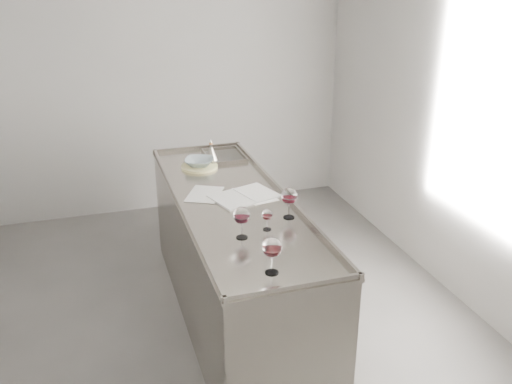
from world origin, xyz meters
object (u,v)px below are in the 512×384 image
object	(u,v)px
wine_glass_left	(242,216)
wine_glass_small	(267,216)
counter	(234,260)
notebook	(244,196)
wine_funnel	(211,153)
ceramic_bowl	(199,162)
wine_glass_right	(289,197)
wine_glass_middle	(272,248)

from	to	relation	value
wine_glass_left	wine_glass_small	distance (m)	0.19
counter	notebook	distance (m)	0.48
notebook	wine_funnel	size ratio (longest dim) A/B	2.81
notebook	ceramic_bowl	xyz separation A→B (m)	(-0.17, 0.68, 0.04)
wine_glass_small	wine_glass_right	bearing A→B (deg)	33.23
wine_glass_left	ceramic_bowl	xyz separation A→B (m)	(0.02, 1.28, -0.09)
wine_glass_left	wine_glass_middle	world-z (taller)	wine_glass_middle
wine_glass_small	ceramic_bowl	size ratio (longest dim) A/B	0.58
counter	ceramic_bowl	xyz separation A→B (m)	(-0.08, 0.72, 0.52)
ceramic_bowl	wine_funnel	distance (m)	0.21
wine_glass_right	wine_glass_small	world-z (taller)	wine_glass_right
wine_glass_middle	notebook	bearing A→B (deg)	81.77
notebook	wine_funnel	xyz separation A→B (m)	(-0.04, 0.85, 0.05)
wine_glass_left	notebook	bearing A→B (deg)	72.42
wine_glass_middle	counter	bearing A→B (deg)	86.72
ceramic_bowl	wine_glass_middle	bearing A→B (deg)	-89.26
counter	ceramic_bowl	size ratio (longest dim) A/B	10.57
notebook	wine_glass_left	bearing A→B (deg)	-125.62
wine_glass_left	wine_glass_middle	distance (m)	0.44
wine_glass_middle	wine_glass_small	size ratio (longest dim) A/B	1.55
wine_glass_small	ceramic_bowl	distance (m)	1.23
wine_glass_middle	wine_glass_right	size ratio (longest dim) A/B	1.01
wine_glass_left	wine_glass_middle	xyz separation A→B (m)	(0.04, -0.44, 0.01)
counter	wine_glass_small	xyz separation A→B (m)	(0.08, -0.50, 0.56)
counter	ceramic_bowl	distance (m)	0.89
counter	notebook	bearing A→B (deg)	21.71
ceramic_bowl	wine_funnel	xyz separation A→B (m)	(0.14, 0.16, 0.01)
wine_glass_small	ceramic_bowl	bearing A→B (deg)	97.58
wine_glass_middle	wine_glass_right	world-z (taller)	wine_glass_middle
wine_glass_middle	ceramic_bowl	xyz separation A→B (m)	(-0.02, 1.72, -0.10)
wine_glass_right	notebook	distance (m)	0.47
wine_glass_right	wine_funnel	size ratio (longest dim) A/B	1.14
counter	ceramic_bowl	world-z (taller)	ceramic_bowl
wine_glass_middle	notebook	size ratio (longest dim) A/B	0.41
wine_glass_middle	wine_funnel	xyz separation A→B (m)	(0.11, 1.89, -0.09)
wine_glass_left	counter	bearing A→B (deg)	80.27
counter	wine_funnel	bearing A→B (deg)	86.36
wine_glass_middle	ceramic_bowl	distance (m)	1.72
counter	wine_glass_left	bearing A→B (deg)	-99.73
wine_glass_left	ceramic_bowl	world-z (taller)	wine_glass_left
wine_glass_small	wine_funnel	xyz separation A→B (m)	(-0.03, 1.38, -0.04)
wine_glass_right	wine_funnel	bearing A→B (deg)	99.71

